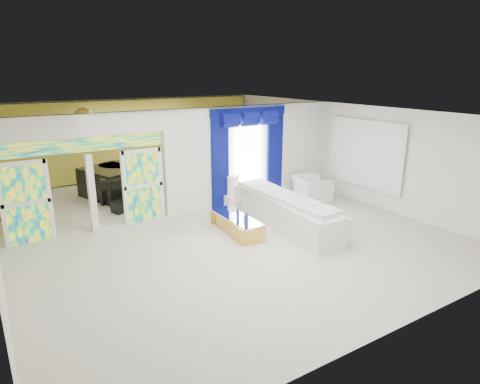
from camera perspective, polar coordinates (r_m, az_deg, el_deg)
floor at (r=11.42m, az=-4.48°, el=-4.08°), size 12.00×12.00×0.00m
dividing_wall at (r=12.91m, az=1.79°, el=5.28°), size 5.70×0.18×3.00m
dividing_header at (r=10.79m, az=-21.08°, el=8.60°), size 4.30×0.18×0.55m
stained_panel_left at (r=10.95m, az=-27.44°, el=-1.33°), size 0.95×0.04×2.00m
stained_panel_right at (r=11.47m, az=-13.25°, el=0.86°), size 0.95×0.04×2.00m
stained_transom at (r=10.85m, az=-20.83°, el=6.12°), size 4.00×0.05×0.35m
window_pane at (r=12.70m, az=1.10°, el=4.87°), size 1.00×0.02×2.30m
blue_drape_left at (r=12.18m, az=-2.78°, el=4.11°), size 0.55×0.10×2.80m
blue_drape_right at (r=13.25m, az=4.81°, el=5.08°), size 0.55×0.10×2.80m
blue_pelmet at (r=12.47m, az=1.21°, el=11.02°), size 2.60×0.12×0.25m
wall_mirror at (r=13.24m, az=16.86°, el=5.09°), size 0.04×2.70×1.90m
gold_curtains at (r=16.37m, az=-14.34°, el=7.15°), size 9.70×0.12×2.90m
white_sofa at (r=11.05m, az=6.33°, el=-2.79°), size 1.20×3.99×0.75m
coffee_table at (r=10.61m, az=-0.47°, el=-4.51°), size 0.77×1.86×0.40m
console_table at (r=12.72m, az=0.22°, el=-0.98°), size 1.18×0.50×0.38m
table_lamp at (r=12.43m, az=-0.95°, el=0.92°), size 0.36×0.36×0.58m
armchair at (r=13.36m, az=9.83°, el=0.46°), size 1.26×1.36×0.75m
grand_piano at (r=14.14m, az=-17.25°, el=1.25°), size 1.97×2.24×0.95m
piano_bench at (r=12.74m, az=-15.22°, el=-1.67°), size 1.05×0.69×0.33m
tv_console at (r=12.20m, az=-29.69°, el=-3.07°), size 0.52×0.48×0.75m
chandelier at (r=13.24m, az=-20.83°, el=9.55°), size 0.60×0.60×0.60m
decanters at (r=10.21m, az=0.47°, el=-3.55°), size 0.20×0.58×0.23m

